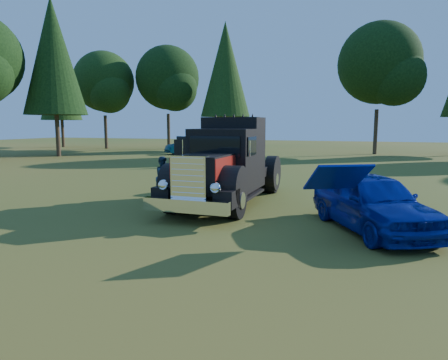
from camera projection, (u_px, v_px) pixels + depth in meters
The scene contains 7 objects.
ground at pixel (238, 228), 10.67m from camera, with size 120.00×120.00×0.00m, color #2F4D16.
treeline at pixel (303, 68), 35.88m from camera, with size 72.10×24.04×13.84m.
diamond_t_truck at pixel (226, 167), 13.83m from camera, with size 3.33×7.16×3.00m.
hotrod_coupe at pixel (372, 202), 10.32m from camera, with size 3.69×4.78×1.89m.
spectator_near at pixel (177, 183), 13.45m from camera, with size 0.58×0.38×1.59m, color #1C2742.
spectator_far at pixel (164, 177), 14.97m from camera, with size 0.76×0.59×1.56m, color #20304C.
distant_teal_car at pixel (189, 146), 37.39m from camera, with size 1.50×4.31×1.42m, color #0A3240.
Camera 1 is at (3.09, -9.92, 2.74)m, focal length 32.00 mm.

